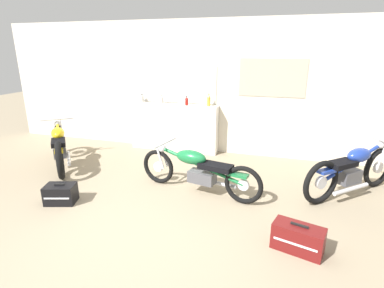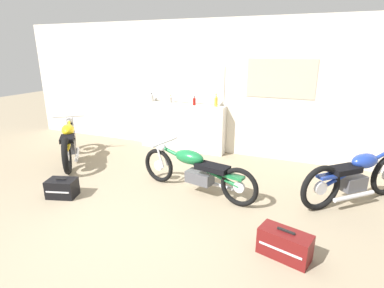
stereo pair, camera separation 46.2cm
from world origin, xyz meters
TOP-DOWN VIEW (x-y plane):
  - ground_plane at (0.00, 0.00)m, footprint 24.00×24.00m
  - wall_back at (-0.00, 3.46)m, footprint 10.00×0.07m
  - sill_counter at (-0.72, 3.29)m, footprint 1.98×0.28m
  - bottle_leftmost at (-1.49, 3.32)m, footprint 0.09×0.09m
  - bottle_left_center at (-1.00, 3.28)m, footprint 0.07×0.07m
  - bottle_center at (-0.41, 3.24)m, footprint 0.06×0.06m
  - bottle_right_center at (0.07, 3.28)m, footprint 0.07×0.07m
  - motorcycle_yellow at (-2.50, 1.70)m, footprint 1.36×1.60m
  - motorcycle_green at (0.38, 1.38)m, footprint 2.08×0.68m
  - motorcycle_blue at (2.69, 2.00)m, footprint 1.51×1.43m
  - hard_case_darkred at (1.87, 0.31)m, footprint 0.61×0.40m
  - hard_case_black at (-1.48, 0.45)m, footprint 0.49×0.40m

SIDE VIEW (x-z plane):
  - ground_plane at x=0.00m, z-range 0.00..0.00m
  - hard_case_black at x=-1.48m, z-range -0.01..0.30m
  - hard_case_darkred at x=1.87m, z-range -0.01..0.32m
  - motorcycle_green at x=0.38m, z-range 0.01..0.77m
  - motorcycle_yellow at x=-2.50m, z-range -0.02..0.83m
  - motorcycle_blue at x=2.69m, z-range -0.01..0.85m
  - sill_counter at x=-0.72m, z-range 0.00..1.05m
  - bottle_left_center at x=-1.00m, z-range 1.04..1.22m
  - bottle_leftmost at x=-1.49m, z-range 1.04..1.23m
  - bottle_center at x=-0.41m, z-range 1.04..1.24m
  - bottle_right_center at x=0.07m, z-range 1.03..1.30m
  - wall_back at x=0.00m, z-range 0.00..2.80m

